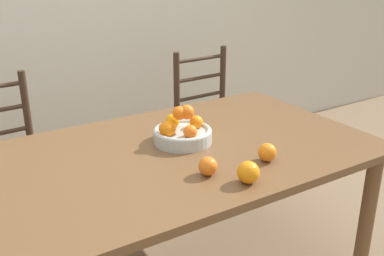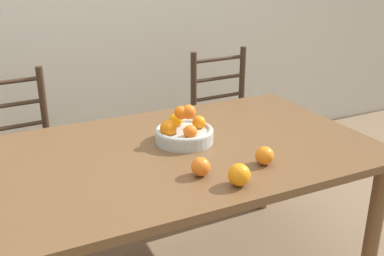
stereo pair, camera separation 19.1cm
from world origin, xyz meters
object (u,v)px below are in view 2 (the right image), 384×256
at_px(orange_loose_1, 239,175).
at_px(orange_loose_2, 201,167).
at_px(fruit_bowl, 184,131).
at_px(chair_right, 229,122).
at_px(chair_left, 19,159).
at_px(orange_loose_0, 264,156).

xyz_separation_m(orange_loose_1, orange_loose_2, (-0.09, 0.13, -0.01)).
relative_size(fruit_bowl, orange_loose_1, 3.12).
distance_m(orange_loose_1, chair_right, 1.37).
relative_size(fruit_bowl, chair_right, 0.28).
relative_size(chair_left, chair_right, 1.00).
bearing_deg(chair_right, orange_loose_1, -121.49).
height_order(orange_loose_2, chair_left, chair_left).
bearing_deg(chair_left, orange_loose_2, -64.80).
bearing_deg(orange_loose_2, fruit_bowl, 75.82).
bearing_deg(chair_left, chair_right, -3.74).
relative_size(orange_loose_1, chair_left, 0.09).
bearing_deg(chair_right, orange_loose_2, -127.84).
bearing_deg(fruit_bowl, chair_left, 132.73).
bearing_deg(orange_loose_2, chair_left, 118.94).
bearing_deg(orange_loose_1, fruit_bowl, 90.88).
relative_size(orange_loose_0, orange_loose_2, 1.03).
bearing_deg(orange_loose_0, chair_right, 66.24).
bearing_deg(orange_loose_1, orange_loose_0, 30.10).
xyz_separation_m(chair_left, chair_right, (1.32, 0.00, 0.00)).
height_order(orange_loose_0, chair_left, chair_left).
bearing_deg(fruit_bowl, orange_loose_1, -89.12).
relative_size(orange_loose_0, chair_right, 0.08).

